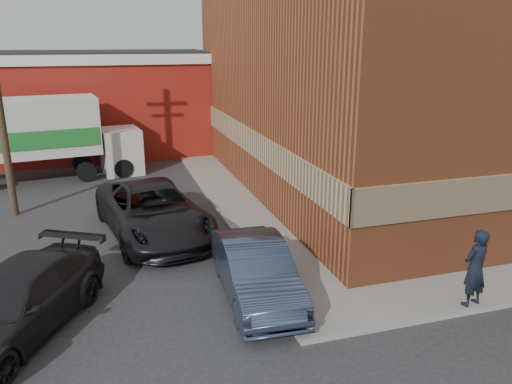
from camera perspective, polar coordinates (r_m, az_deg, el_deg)
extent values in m
plane|color=#28282B|center=(12.64, 4.19, -12.41)|extent=(90.00, 90.00, 0.00)
cube|color=brown|center=(23.04, 16.49, 12.12)|extent=(14.00, 18.00, 9.00)
cube|color=tan|center=(20.39, -0.95, 6.00)|extent=(0.08, 18.16, 1.00)
cube|color=gray|center=(20.72, -3.21, -0.24)|extent=(1.80, 18.00, 0.12)
cube|color=maroon|center=(30.52, -20.77, 8.98)|extent=(16.00, 8.00, 5.00)
cube|color=silver|center=(30.31, -21.33, 14.12)|extent=(16.30, 8.30, 0.50)
cube|color=black|center=(30.30, -21.39, 14.68)|extent=(16.00, 8.00, 0.10)
imported|color=black|center=(12.89, 23.76, -7.93)|extent=(0.79, 0.61, 1.92)
imported|color=#313B52|center=(12.48, -0.04, -8.96)|extent=(1.80, 4.53, 1.46)
imported|color=black|center=(16.64, -11.70, -2.13)|extent=(3.79, 6.46, 1.69)
imported|color=black|center=(12.24, -25.85, -11.35)|extent=(4.27, 5.46, 1.48)
cube|color=silver|center=(24.41, -24.50, 6.74)|extent=(6.09, 3.07, 2.53)
cube|color=#1F772A|center=(23.31, -24.34, 5.36)|extent=(5.59, 0.76, 0.78)
cube|color=silver|center=(24.95, -15.40, 4.54)|extent=(2.01, 2.35, 2.14)
cylinder|color=black|center=(23.95, -18.78, 2.18)|extent=(0.91, 0.40, 0.87)
cylinder|color=black|center=(25.83, -19.27, 3.17)|extent=(0.91, 0.40, 0.87)
cylinder|color=black|center=(24.15, -14.89, 2.64)|extent=(0.91, 0.40, 0.87)
cylinder|color=black|center=(26.02, -15.66, 3.59)|extent=(0.91, 0.40, 0.87)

